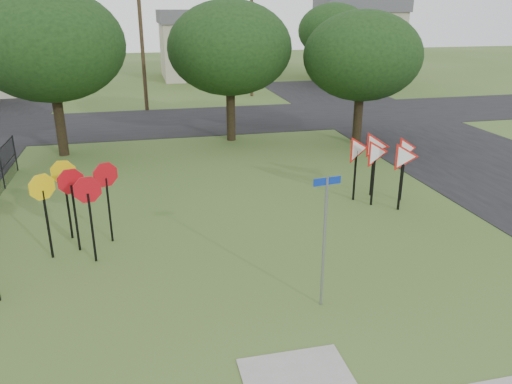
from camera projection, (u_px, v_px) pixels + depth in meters
ground at (264, 303)px, 11.45m from camera, size 140.00×140.00×0.00m
street_right at (463, 154)px, 23.13m from camera, size 8.00×50.00×0.02m
street_far at (183, 121)px, 29.72m from camera, size 60.00×8.00×0.02m
curb_pad at (295, 373)px, 9.26m from camera, size 2.00×1.20×0.02m
street_name_sign at (324, 235)px, 10.80m from camera, size 0.63×0.11×3.07m
stop_sign_cluster at (75, 189)px, 13.40m from camera, size 2.20×1.77×2.40m
yield_sign_cluster at (383, 154)px, 16.83m from camera, size 2.59×1.86×2.36m
far_pole_a at (142, 38)px, 31.35m from camera, size 1.40×0.24×9.00m
far_pole_b at (252, 37)px, 36.79m from camera, size 1.40×0.24×8.50m
far_pole_c at (24, 34)px, 35.13m from camera, size 1.40×0.24×9.00m
house_mid at (204, 43)px, 47.74m from camera, size 8.40×8.40×6.20m
house_right at (357, 38)px, 46.89m from camera, size 8.30×8.30×7.20m
tree_near_left at (49, 45)px, 21.28m from camera, size 6.40×6.40×7.27m
tree_near_mid at (230, 48)px, 24.00m from camera, size 6.00×6.00×6.80m
tree_near_right at (362, 56)px, 23.56m from camera, size 5.60×5.60×6.33m
tree_far_right at (334, 31)px, 42.08m from camera, size 6.00×6.00×6.80m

